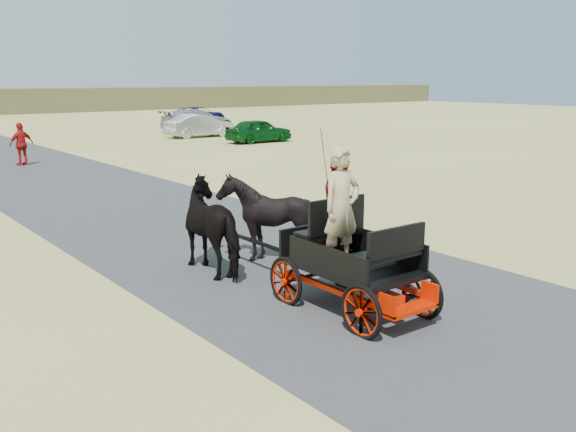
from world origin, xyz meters
TOP-DOWN VIEW (x-y plane):
  - ground at (0.00, 0.00)m, footprint 140.00×140.00m
  - road at (0.00, 0.00)m, footprint 6.00×140.00m
  - carriage at (-0.63, 0.33)m, footprint 1.30×2.40m
  - horse_left at (-1.18, 3.33)m, footprint 0.91×2.01m
  - horse_right at (-0.08, 3.33)m, footprint 1.37×1.54m
  - driver_man at (-0.83, 0.38)m, footprint 0.66×0.43m
  - passenger_woman at (-0.33, 0.93)m, footprint 0.77×0.60m
  - pedestrian at (0.12, 20.57)m, footprint 1.08×0.67m
  - car_a at (13.13, 22.52)m, footprint 3.81×1.58m
  - car_b at (12.14, 27.26)m, footprint 4.17×1.48m
  - car_c at (14.08, 30.91)m, footprint 5.08×2.23m
  - car_d at (17.35, 36.69)m, footprint 5.23×3.63m

SIDE VIEW (x-z plane):
  - ground at x=0.00m, z-range 0.00..0.00m
  - road at x=0.00m, z-range 0.00..0.01m
  - carriage at x=-0.63m, z-range 0.00..0.72m
  - car_a at x=13.13m, z-range 0.00..1.29m
  - car_d at x=17.35m, z-range 0.00..1.33m
  - car_b at x=12.14m, z-range 0.00..1.37m
  - car_c at x=14.08m, z-range 0.00..1.45m
  - horse_left at x=-1.18m, z-range 0.00..1.70m
  - horse_right at x=-0.08m, z-range 0.00..1.70m
  - pedestrian at x=0.12m, z-range 0.00..1.73m
  - passenger_woman at x=-0.33m, z-range 0.72..2.30m
  - driver_man at x=-0.83m, z-range 0.72..2.52m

